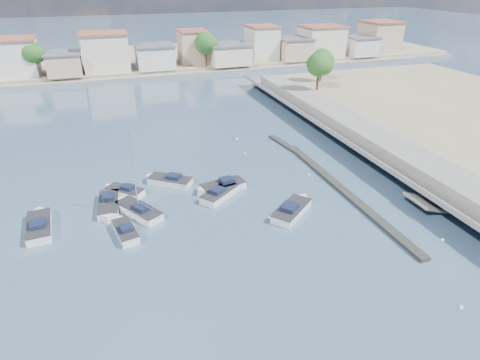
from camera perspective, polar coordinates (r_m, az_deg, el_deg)
The scene contains 17 objects.
ground at distance 68.70m, azimuth -4.13°, elevation 9.00°, with size 400.00×400.00×0.00m, color #2F455E.
seawall_walkway at distance 54.24m, azimuth 23.15°, elevation 2.69°, with size 5.00×90.00×1.80m, color slate.
breakwater at distance 47.73m, azimuth 12.61°, elevation 0.07°, with size 2.00×31.02×0.35m.
far_shore_land at distance 118.18m, azimuth -10.99°, elevation 16.69°, with size 160.00×40.00×1.40m, color gray.
far_shore_quay at distance 97.89m, azimuth -9.01°, elevation 14.53°, with size 160.00×2.50×0.80m, color slate.
far_town at distance 105.00m, azimuth -3.78°, elevation 18.16°, with size 113.01×12.80×8.35m.
shore_trees at distance 95.79m, azimuth -3.78°, elevation 18.06°, with size 74.56×38.32×7.92m.
motorboat_a at distance 38.71m, azimuth -16.07°, elevation -6.96°, with size 2.31×4.55×1.48m.
motorboat_b at distance 43.33m, azimuth -2.68°, elevation -1.88°, with size 4.92×4.41×1.48m.
motorboat_c at distance 46.57m, azimuth -10.18°, elevation -0.12°, with size 5.11×4.48×1.48m.
motorboat_d at distance 44.53m, azimuth -2.77°, elevation -1.03°, with size 5.65×2.91×1.48m.
motorboat_e at distance 42.42m, azimuth -26.66°, elevation -5.79°, with size 2.49×5.93×1.48m.
motorboat_f at distance 45.40m, azimuth -16.25°, elevation -1.59°, with size 4.21×4.02×1.48m.
motorboat_g at distance 43.06m, azimuth -18.18°, elevation -3.56°, with size 2.33×5.74×1.48m.
motorboat_h at distance 40.69m, azimuth 7.54°, elevation -4.21°, with size 5.39×4.95×1.48m.
sailboat at distance 41.52m, azimuth -14.42°, elevation -4.15°, with size 4.47×5.73×9.00m.
mooring_buoys at distance 44.77m, azimuth 9.78°, elevation -1.74°, with size 13.67×36.97×0.33m.
Camera 1 is at (-16.26, -23.20, 21.47)m, focal length 30.00 mm.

